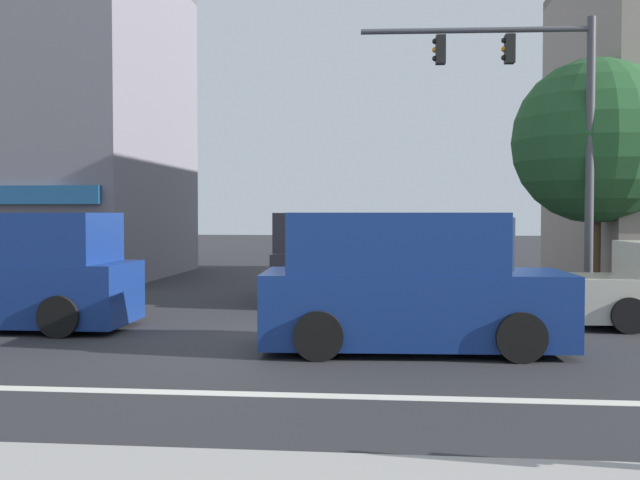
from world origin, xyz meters
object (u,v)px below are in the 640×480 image
(traffic_light_mast, at_px, (543,115))
(van_approaching_near, at_px, (408,285))
(street_tree, at_px, (595,142))
(utility_pole_far_right, at_px, (630,149))
(van_crossing_center, at_px, (11,273))
(van_parked_curbside, at_px, (317,258))

(traffic_light_mast, relative_size, van_approaching_near, 1.32)
(street_tree, bearing_deg, utility_pole_far_right, 62.89)
(traffic_light_mast, relative_size, van_crossing_center, 1.35)
(van_parked_curbside, xyz_separation_m, van_crossing_center, (-5.08, -5.14, 0.00))
(utility_pole_far_right, distance_m, van_approaching_near, 12.24)
(utility_pole_far_right, distance_m, traffic_light_mast, 6.42)
(van_approaching_near, xyz_separation_m, van_crossing_center, (-7.17, 1.46, 0.00))
(traffic_light_mast, bearing_deg, utility_pole_far_right, 58.00)
(utility_pole_far_right, relative_size, traffic_light_mast, 1.20)
(traffic_light_mast, relative_size, van_parked_curbside, 1.32)
(utility_pole_far_right, relative_size, van_parked_curbside, 1.59)
(van_parked_curbside, bearing_deg, utility_pole_far_right, 22.64)
(traffic_light_mast, distance_m, van_crossing_center, 11.02)
(street_tree, distance_m, van_parked_curbside, 7.06)
(traffic_light_mast, bearing_deg, van_parked_curbside, 158.67)
(traffic_light_mast, xyz_separation_m, van_parked_curbside, (-4.98, 1.95, -3.17))
(van_parked_curbside, relative_size, van_crossing_center, 1.02)
(street_tree, relative_size, van_parked_curbside, 1.21)
(van_parked_curbside, xyz_separation_m, van_approaching_near, (2.10, -6.60, 0.00))
(van_parked_curbside, height_order, van_crossing_center, same)
(van_crossing_center, bearing_deg, utility_pole_far_right, 32.68)
(utility_pole_far_right, distance_m, van_parked_curbside, 9.53)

